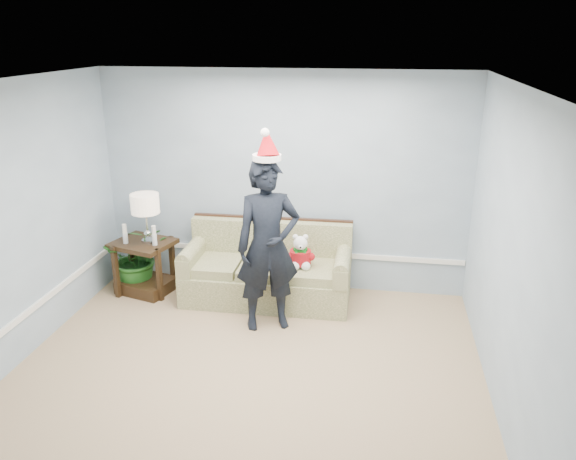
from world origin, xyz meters
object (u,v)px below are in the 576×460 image
(man, at_px, (268,246))
(side_table, at_px, (145,272))
(table_lamp, at_px, (145,206))
(teddy_bear, at_px, (300,255))
(sofa, at_px, (268,272))
(houseplant, at_px, (137,256))

(man, bearing_deg, side_table, 138.78)
(side_table, distance_m, table_lamp, 0.87)
(man, distance_m, teddy_bear, 0.69)
(sofa, xyz_separation_m, houseplant, (-1.68, 0.01, 0.09))
(side_table, xyz_separation_m, teddy_bear, (1.96, -0.05, 0.38))
(side_table, xyz_separation_m, houseplant, (-0.13, 0.08, 0.17))
(side_table, distance_m, teddy_bear, 2.00)
(table_lamp, xyz_separation_m, houseplant, (-0.21, 0.08, -0.70))
(side_table, height_order, table_lamp, table_lamp)
(sofa, height_order, houseplant, sofa)
(table_lamp, bearing_deg, sofa, 3.05)
(sofa, distance_m, teddy_bear, 0.53)
(teddy_bear, bearing_deg, sofa, 154.26)
(houseplant, relative_size, teddy_bear, 2.10)
(table_lamp, height_order, houseplant, table_lamp)
(sofa, distance_m, table_lamp, 1.67)
(table_lamp, relative_size, teddy_bear, 1.49)
(side_table, relative_size, table_lamp, 1.35)
(side_table, bearing_deg, houseplant, 148.44)
(side_table, bearing_deg, table_lamp, -0.58)
(side_table, height_order, man, man)
(houseplant, height_order, teddy_bear, teddy_bear)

